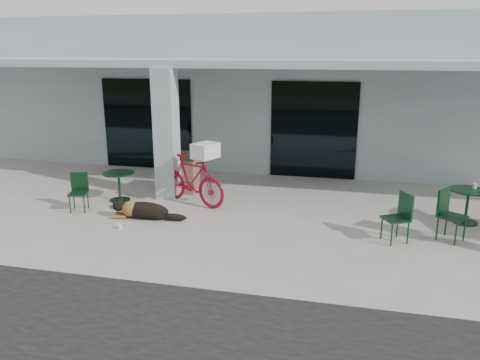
% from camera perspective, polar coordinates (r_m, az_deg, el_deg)
% --- Properties ---
extents(ground, '(80.00, 80.00, 0.00)m').
position_cam_1_polar(ground, '(9.26, -5.18, -6.83)').
color(ground, '#AAA8A1').
rests_on(ground, ground).
extents(building, '(22.00, 7.00, 4.50)m').
position_cam_1_polar(building, '(16.89, 3.83, 11.21)').
color(building, '#AEBEC6').
rests_on(building, ground).
extents(storefront_glass_left, '(2.80, 0.06, 2.70)m').
position_cam_1_polar(storefront_glass_left, '(14.55, -11.22, 6.68)').
color(storefront_glass_left, black).
rests_on(storefront_glass_left, ground).
extents(storefront_glass_right, '(2.40, 0.06, 2.70)m').
position_cam_1_polar(storefront_glass_right, '(13.31, 8.94, 5.98)').
color(storefront_glass_right, black).
rests_on(storefront_glass_right, ground).
extents(column, '(0.50, 0.50, 3.12)m').
position_cam_1_polar(column, '(11.42, -8.94, 5.49)').
color(column, '#AEBEC6').
rests_on(column, ground).
extents(overhang, '(22.00, 2.80, 0.18)m').
position_cam_1_polar(overhang, '(12.04, -0.05, 14.08)').
color(overhang, '#AEBEC6').
rests_on(overhang, column).
extents(bicycle, '(2.01, 1.27, 1.17)m').
position_cam_1_polar(bicycle, '(11.01, -5.95, 0.02)').
color(bicycle, '#A20D22').
rests_on(bicycle, ground).
extents(laundry_basket, '(0.61, 0.69, 0.34)m').
position_cam_1_polar(laundry_basket, '(10.54, -4.24, 3.58)').
color(laundry_basket, white).
rests_on(laundry_basket, bicycle).
extents(dog, '(1.31, 0.59, 0.42)m').
position_cam_1_polar(dog, '(10.30, -11.54, -3.51)').
color(dog, black).
rests_on(dog, ground).
extents(cup_near_dog, '(0.10, 0.10, 0.11)m').
position_cam_1_polar(cup_near_dog, '(9.88, -14.43, -5.49)').
color(cup_near_dog, white).
rests_on(cup_near_dog, ground).
extents(cafe_table_near, '(0.90, 0.90, 0.70)m').
position_cam_1_polar(cafe_table_near, '(11.61, -14.51, -0.79)').
color(cafe_table_near, '#133720').
rests_on(cafe_table_near, ground).
extents(cafe_chair_near, '(0.49, 0.52, 0.86)m').
position_cam_1_polar(cafe_chair_near, '(11.10, -19.13, -1.48)').
color(cafe_chair_near, '#133720').
rests_on(cafe_chair_near, ground).
extents(cafe_table_far, '(0.89, 0.89, 0.73)m').
position_cam_1_polar(cafe_table_far, '(10.89, 25.92, -2.90)').
color(cafe_table_far, '#133720').
rests_on(cafe_table_far, ground).
extents(cafe_chair_far_a, '(0.66, 0.65, 0.99)m').
position_cam_1_polar(cafe_chair_far_a, '(9.73, 24.47, -4.01)').
color(cafe_chair_far_a, '#133720').
rests_on(cafe_chair_far_a, ground).
extents(cafe_chair_far_b, '(0.61, 0.60, 0.94)m').
position_cam_1_polar(cafe_chair_far_b, '(9.29, 18.45, -4.43)').
color(cafe_chair_far_b, '#133720').
rests_on(cafe_chair_far_b, ground).
extents(cup_on_table, '(0.09, 0.09, 0.10)m').
position_cam_1_polar(cup_on_table, '(10.92, 26.72, -0.65)').
color(cup_on_table, white).
rests_on(cup_on_table, cafe_table_far).
extents(trash_receptacle, '(0.61, 0.61, 1.01)m').
position_cam_1_polar(trash_receptacle, '(11.99, -6.52, 0.91)').
color(trash_receptacle, brown).
rests_on(trash_receptacle, ground).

